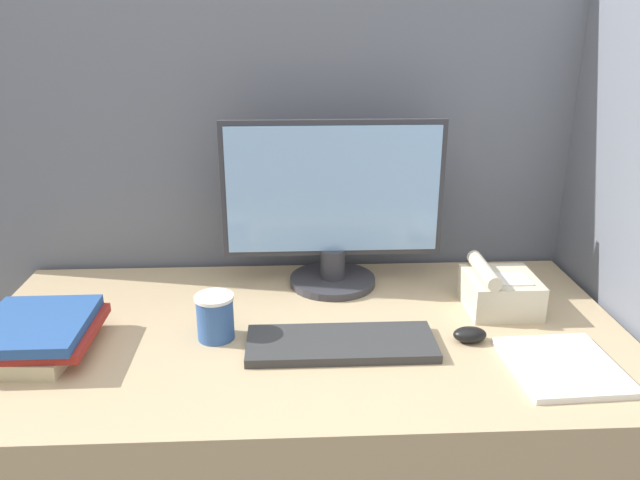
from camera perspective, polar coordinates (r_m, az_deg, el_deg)
cubicle_panel_rear at (r=1.85m, az=-1.98°, el=0.16°), size 1.92×0.04×1.70m
cubicle_panel_right at (r=1.69m, az=26.56°, el=-4.08°), size 0.04×0.86×1.70m
desk at (r=1.70m, az=-1.54°, el=-19.82°), size 1.52×0.80×0.78m
monitor at (r=1.64m, az=1.19°, el=2.76°), size 0.58×0.23×0.45m
keyboard at (r=1.40m, az=1.93°, el=-9.45°), size 0.42×0.16×0.02m
mouse at (r=1.46m, az=13.54°, el=-8.41°), size 0.08×0.05×0.03m
coffee_cup at (r=1.44m, az=-9.56°, el=-6.94°), size 0.09×0.09×0.11m
book_stack at (r=1.50m, az=-24.33°, el=-7.90°), size 0.24×0.26×0.08m
desk_telephone at (r=1.62m, az=16.05°, el=-4.47°), size 0.17×0.18×0.12m
paper_pile at (r=1.42m, az=21.31°, el=-10.68°), size 0.23×0.25×0.01m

